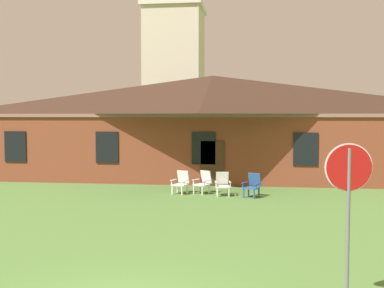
{
  "coord_description": "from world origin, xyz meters",
  "views": [
    {
      "loc": [
        2.22,
        -7.1,
        3.28
      ],
      "look_at": [
        0.19,
        8.8,
        2.3
      ],
      "focal_mm": 43.91,
      "sensor_mm": 36.0,
      "label": 1
    }
  ],
  "objects_px": {
    "lawn_chair_near_door": "(203,182)",
    "lawn_chair_left_end": "(222,183)",
    "lawn_chair_by_porch": "(181,182)",
    "lawn_chair_middle": "(253,185)",
    "stop_sign": "(348,192)"
  },
  "relations": [
    {
      "from": "lawn_chair_near_door",
      "to": "lawn_chair_left_end",
      "type": "height_order",
      "value": "same"
    },
    {
      "from": "lawn_chair_by_porch",
      "to": "lawn_chair_middle",
      "type": "height_order",
      "value": "same"
    },
    {
      "from": "lawn_chair_by_porch",
      "to": "lawn_chair_middle",
      "type": "xyz_separation_m",
      "value": [
        2.98,
        -0.48,
        0.0
      ]
    },
    {
      "from": "lawn_chair_by_porch",
      "to": "lawn_chair_left_end",
      "type": "bearing_deg",
      "value": -8.47
    },
    {
      "from": "stop_sign",
      "to": "lawn_chair_by_porch",
      "type": "distance_m",
      "value": 12.3
    },
    {
      "from": "stop_sign",
      "to": "lawn_chair_near_door",
      "type": "xyz_separation_m",
      "value": [
        -3.6,
        11.47,
        -1.51
      ]
    },
    {
      "from": "lawn_chair_near_door",
      "to": "lawn_chair_middle",
      "type": "height_order",
      "value": "same"
    },
    {
      "from": "lawn_chair_left_end",
      "to": "stop_sign",
      "type": "bearing_deg",
      "value": -75.93
    },
    {
      "from": "lawn_chair_near_door",
      "to": "lawn_chair_left_end",
      "type": "relative_size",
      "value": 1.0
    },
    {
      "from": "lawn_chair_left_end",
      "to": "lawn_chair_middle",
      "type": "xyz_separation_m",
      "value": [
        1.22,
        -0.22,
        0.0
      ]
    },
    {
      "from": "lawn_chair_by_porch",
      "to": "lawn_chair_middle",
      "type": "relative_size",
      "value": 1.0
    },
    {
      "from": "stop_sign",
      "to": "lawn_chair_left_end",
      "type": "height_order",
      "value": "stop_sign"
    },
    {
      "from": "stop_sign",
      "to": "lawn_chair_by_porch",
      "type": "xyz_separation_m",
      "value": [
        -4.53,
        11.34,
        -1.51
      ]
    },
    {
      "from": "lawn_chair_near_door",
      "to": "lawn_chair_by_porch",
      "type": "bearing_deg",
      "value": -171.68
    },
    {
      "from": "stop_sign",
      "to": "lawn_chair_near_door",
      "type": "height_order",
      "value": "stop_sign"
    }
  ]
}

